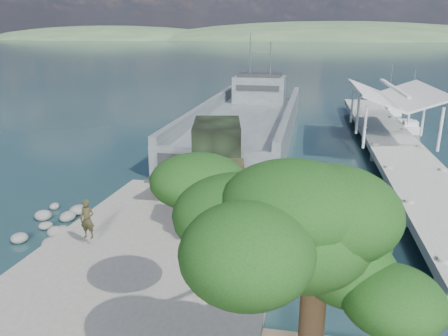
% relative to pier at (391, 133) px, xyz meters
% --- Properties ---
extents(ground, '(1400.00, 1400.00, 0.00)m').
position_rel_pier_xyz_m(ground, '(-13.00, -18.77, -1.60)').
color(ground, '#1A3A3F').
rests_on(ground, ground).
extents(boat_ramp, '(10.00, 18.00, 0.50)m').
position_rel_pier_xyz_m(boat_ramp, '(-13.00, -19.77, -1.35)').
color(boat_ramp, slate).
rests_on(boat_ramp, ground).
extents(shoreline_rocks, '(3.20, 5.60, 0.90)m').
position_rel_pier_xyz_m(shoreline_rocks, '(-19.20, -18.27, -1.60)').
color(shoreline_rocks, '#62615F').
rests_on(shoreline_rocks, ground).
extents(distant_headlands, '(1000.00, 240.00, 48.00)m').
position_rel_pier_xyz_m(distant_headlands, '(37.00, 541.23, -1.60)').
color(distant_headlands, '#335233').
rests_on(distant_headlands, ground).
extents(pier, '(6.40, 44.00, 6.10)m').
position_rel_pier_xyz_m(pier, '(0.00, 0.00, 0.00)').
color(pier, gray).
rests_on(pier, ground).
extents(landing_craft, '(9.30, 34.57, 10.22)m').
position_rel_pier_xyz_m(landing_craft, '(-12.46, 4.40, -0.76)').
color(landing_craft, '#464E52').
rests_on(landing_craft, ground).
extents(military_truck, '(4.29, 9.27, 4.14)m').
position_rel_pier_xyz_m(military_truck, '(-11.55, -14.57, 0.96)').
color(military_truck, black).
rests_on(military_truck, boat_ramp).
extents(soldier, '(0.65, 0.44, 1.76)m').
position_rel_pier_xyz_m(soldier, '(-15.99, -20.71, -0.22)').
color(soldier, black).
rests_on(soldier, boat_ramp).
extents(sailboat_near, '(1.73, 5.13, 6.16)m').
position_rel_pier_xyz_m(sailboat_near, '(3.45, 9.47, -1.27)').
color(sailboat_near, silver).
rests_on(sailboat_near, ground).
extents(sailboat_far, '(2.43, 5.10, 5.98)m').
position_rel_pier_xyz_m(sailboat_far, '(3.03, 19.06, -1.28)').
color(sailboat_far, silver).
rests_on(sailboat_far, ground).
extents(overhang_tree, '(7.35, 6.77, 6.67)m').
position_rel_pier_xyz_m(overhang_tree, '(-7.13, -27.66, 3.75)').
color(overhang_tree, '#352215').
rests_on(overhang_tree, ground).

